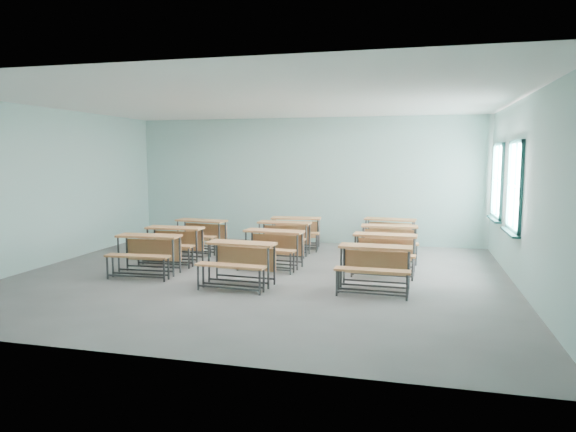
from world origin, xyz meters
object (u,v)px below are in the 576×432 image
Objects in this scene: desk_unit_r0c0 at (147,249)px; desk_unit_r3c1 at (296,228)px; desk_unit_r2c0 at (199,231)px; desk_unit_r1c1 at (272,243)px; desk_unit_r0c2 at (375,261)px; desk_unit_r0c1 at (239,257)px; desk_unit_r2c2 at (389,237)px; desk_unit_r3c2 at (389,229)px; desk_unit_r2c1 at (283,233)px; desk_unit_r1c0 at (173,239)px; desk_unit_r1c2 at (384,248)px.

desk_unit_r0c0 is 3.98m from desk_unit_r3c1.
desk_unit_r1c1 is at bearing -23.76° from desk_unit_r2c0.
desk_unit_r1c1 is at bearing 149.53° from desk_unit_r0c2.
desk_unit_r0c1 is 1.00× the size of desk_unit_r2c2.
desk_unit_r0c0 is 5.00m from desk_unit_r2c2.
desk_unit_r0c2 is at bearing -84.22° from desk_unit_r3c2.
desk_unit_r2c1 and desk_unit_r3c1 have the same top height.
desk_unit_r2c1 is at bearing 32.74° from desk_unit_r1c0.
desk_unit_r1c0 and desk_unit_r2c0 have the same top height.
desk_unit_r0c0 and desk_unit_r3c1 have the same top height.
desk_unit_r1c0 is 3.10m from desk_unit_r3c1.
desk_unit_r0c0 is 5.66m from desk_unit_r3c2.
desk_unit_r2c1 and desk_unit_r3c2 have the same top height.
desk_unit_r1c0 and desk_unit_r2c1 have the same top height.
desk_unit_r0c0 is at bearing -153.24° from desk_unit_r2c2.
desk_unit_r3c1 is (0.11, 3.77, 0.00)m from desk_unit_r0c1.
desk_unit_r3c1 and desk_unit_r3c2 have the same top height.
desk_unit_r2c0 is at bearing 86.91° from desk_unit_r1c0.
desk_unit_r0c2 is 2.50m from desk_unit_r1c1.
desk_unit_r0c1 and desk_unit_r3c1 have the same top height.
desk_unit_r1c2 and desk_unit_r3c1 have the same top height.
desk_unit_r0c1 is at bearing -97.55° from desk_unit_r3c1.
desk_unit_r0c1 and desk_unit_r2c2 have the same top height.
desk_unit_r0c0 and desk_unit_r1c0 have the same top height.
desk_unit_r1c2 is at bearing -9.07° from desk_unit_r2c0.
desk_unit_r0c1 is 0.98× the size of desk_unit_r1c1.
desk_unit_r2c1 is at bearing 92.73° from desk_unit_r0c1.
desk_unit_r3c2 is (-0.06, 1.21, 0.00)m from desk_unit_r2c2.
desk_unit_r2c1 is 2.58m from desk_unit_r3c2.
desk_unit_r1c2 and desk_unit_r2c0 have the same top height.
desk_unit_r1c1 is (0.15, 1.53, 0.00)m from desk_unit_r0c1.
desk_unit_r1c2 is 1.31m from desk_unit_r2c2.
desk_unit_r3c2 is at bearing 29.20° from desk_unit_r1c0.
desk_unit_r3c2 is (4.27, 1.30, 0.00)m from desk_unit_r2c0.
desk_unit_r2c1 is 0.96× the size of desk_unit_r3c2.
desk_unit_r0c0 and desk_unit_r3c2 have the same top height.
desk_unit_r2c1 is 2.35m from desk_unit_r2c2.
desk_unit_r2c2 is at bearing 91.16° from desk_unit_r1c2.
desk_unit_r1c1 is 2.20m from desk_unit_r1c2.
desk_unit_r2c0 is at bearing 86.55° from desk_unit_r0c0.
desk_unit_r0c2 is at bearing -95.30° from desk_unit_r2c2.
desk_unit_r0c1 is 3.77m from desk_unit_r3c1.
desk_unit_r0c1 is at bearing -132.85° from desk_unit_r2c2.
desk_unit_r1c0 is 1.00× the size of desk_unit_r1c2.
desk_unit_r0c1 is 1.01× the size of desk_unit_r1c2.
desk_unit_r3c2 is at bearing 63.69° from desk_unit_r0c1.
desk_unit_r0c1 and desk_unit_r0c2 have the same top height.
desk_unit_r1c1 is at bearing 25.49° from desk_unit_r0c0.
desk_unit_r1c2 is (4.34, 0.06, 0.00)m from desk_unit_r1c0.
desk_unit_r0c2 is at bearing 8.76° from desk_unit_r0c1.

